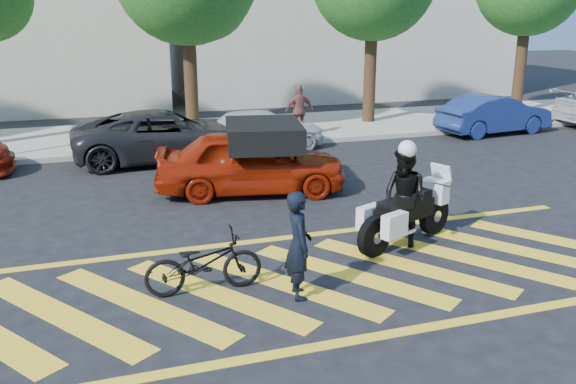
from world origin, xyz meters
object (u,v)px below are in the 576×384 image
object	(u,v)px
officer_bike	(298,245)
bicycle	(204,263)
parked_mid_left	(166,136)
parked_right	(494,114)
police_motorcycle	(405,214)
red_convertible	(251,162)
officer_moto	(405,198)
parked_mid_right	(261,129)

from	to	relation	value
officer_bike	bicycle	xyz separation A→B (m)	(-1.31, 0.59, -0.35)
parked_mid_left	parked_right	distance (m)	11.19
police_motorcycle	parked_right	world-z (taller)	parked_right
bicycle	parked_mid_left	distance (m)	8.64
police_motorcycle	officer_bike	bearing A→B (deg)	-174.49
bicycle	red_convertible	xyz separation A→B (m)	(2.02, 4.84, 0.28)
officer_bike	officer_moto	xyz separation A→B (m)	(2.48, 1.37, 0.08)
officer_bike	parked_mid_left	xyz separation A→B (m)	(-0.74, 9.20, -0.10)
parked_right	parked_mid_right	bearing A→B (deg)	83.93
police_motorcycle	officer_moto	xyz separation A→B (m)	(-0.02, 0.02, 0.31)
parked_mid_right	police_motorcycle	bearing A→B (deg)	175.90
police_motorcycle	red_convertible	bearing A→B (deg)	90.74
officer_moto	parked_mid_left	size ratio (longest dim) A/B	0.35
officer_moto	red_convertible	xyz separation A→B (m)	(-1.77, 4.06, -0.15)
red_convertible	officer_bike	bearing A→B (deg)	-176.51
officer_bike	bicycle	bearing A→B (deg)	71.49
bicycle	police_motorcycle	xyz separation A→B (m)	(3.80, 0.77, 0.12)
parked_mid_right	parked_right	world-z (taller)	parked_right
officer_bike	police_motorcycle	size ratio (longest dim) A/B	0.71
parked_mid_left	officer_bike	bearing A→B (deg)	-174.30
parked_mid_left	officer_moto	bearing A→B (deg)	-156.55
parked_mid_right	parked_right	bearing A→B (deg)	-96.46
officer_moto	officer_bike	bearing A→B (deg)	-84.03
officer_bike	parked_mid_right	size ratio (longest dim) A/B	0.43
police_motorcycle	parked_mid_right	world-z (taller)	parked_mid_right
red_convertible	bicycle	bearing A→B (deg)	168.35
bicycle	officer_moto	xyz separation A→B (m)	(3.79, 0.78, 0.43)
officer_bike	parked_mid_right	distance (m)	9.89
parked_mid_left	parked_mid_right	size ratio (longest dim) A/B	1.35
officer_moto	parked_mid_right	world-z (taller)	officer_moto
parked_right	police_motorcycle	bearing A→B (deg)	130.17
officer_bike	parked_right	xyz separation A→B (m)	(10.44, 9.65, -0.15)
red_convertible	parked_mid_left	size ratio (longest dim) A/B	0.85
parked_mid_left	bicycle	bearing A→B (deg)	177.35
bicycle	red_convertible	size ratio (longest dim) A/B	0.41
officer_moto	parked_right	size ratio (longest dim) A/B	0.44
bicycle	officer_moto	size ratio (longest dim) A/B	0.99
red_convertible	parked_right	distance (m)	10.61
officer_bike	parked_right	size ratio (longest dim) A/B	0.40
parked_mid_right	bicycle	bearing A→B (deg)	152.63
police_motorcycle	parked_right	bearing A→B (deg)	23.30
officer_bike	bicycle	world-z (taller)	officer_bike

